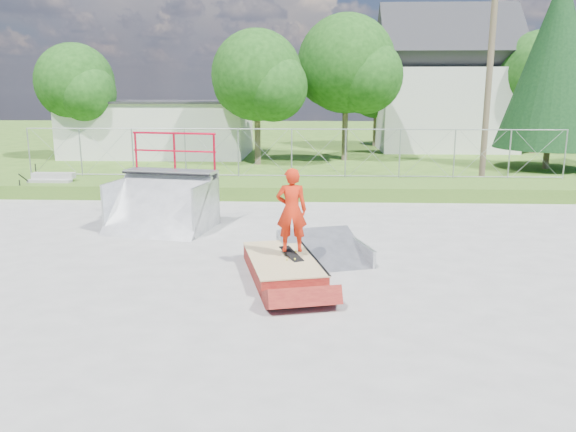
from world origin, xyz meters
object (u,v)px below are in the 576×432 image
at_px(grind_box, 282,267).
at_px(flat_bank_ramp, 324,250).
at_px(quarter_pipe, 159,184).
at_px(skater, 292,214).

bearing_deg(grind_box, flat_bank_ramp, 35.65).
xyz_separation_m(quarter_pipe, flat_bank_ramp, (4.30, -2.61, -1.01)).
height_order(quarter_pipe, flat_bank_ramp, quarter_pipe).
bearing_deg(flat_bank_ramp, skater, -143.42).
distance_m(flat_bank_ramp, skater, 1.53).
bearing_deg(grind_box, quarter_pipe, 119.93).
relative_size(grind_box, quarter_pipe, 1.13).
xyz_separation_m(grind_box, skater, (0.18, 0.08, 1.08)).
xyz_separation_m(grind_box, quarter_pipe, (-3.44, 3.61, 1.07)).
distance_m(quarter_pipe, flat_bank_ramp, 5.12).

